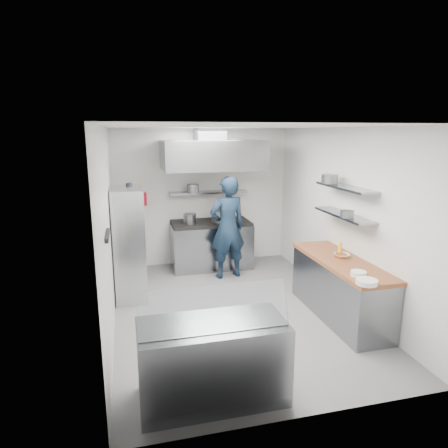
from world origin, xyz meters
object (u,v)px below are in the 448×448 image
object	(u,v)px
chef	(227,228)
wire_rack	(129,243)
gas_range	(211,246)
display_case	(212,361)

from	to	relation	value
chef	wire_rack	xyz separation A→B (m)	(-1.81, -0.51, -0.04)
gas_range	display_case	xyz separation A→B (m)	(-0.87, -4.10, -0.03)
chef	gas_range	bearing A→B (deg)	-83.13
gas_range	display_case	distance (m)	4.19
gas_range	chef	world-z (taller)	chef
wire_rack	display_case	xyz separation A→B (m)	(0.76, -2.95, -0.50)
chef	wire_rack	world-z (taller)	chef
gas_range	chef	xyz separation A→B (m)	(0.18, -0.64, 0.52)
chef	display_case	world-z (taller)	chef
display_case	chef	bearing A→B (deg)	73.11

